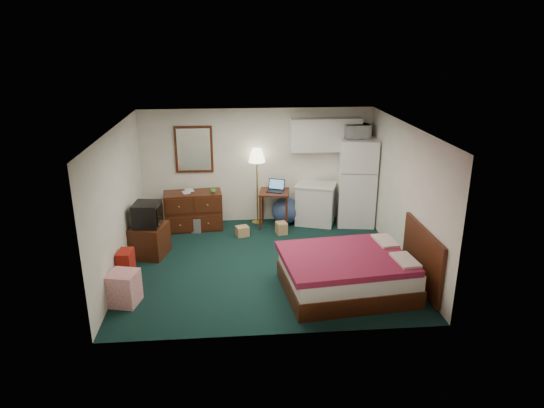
{
  "coord_description": "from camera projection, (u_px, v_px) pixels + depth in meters",
  "views": [
    {
      "loc": [
        -0.56,
        -8.0,
        3.93
      ],
      "look_at": [
        0.13,
        0.05,
        1.12
      ],
      "focal_mm": 32.0,
      "sensor_mm": 36.0,
      "label": 1
    }
  ],
  "objects": [
    {
      "name": "cardboard_box_b",
      "position": [
        281.0,
        228.0,
        10.16
      ],
      "size": [
        0.25,
        0.28,
        0.24
      ],
      "primitive_type": null,
      "rotation": [
        0.0,
        0.0,
        0.21
      ],
      "color": "#A67B5D",
      "rests_on": "floor"
    },
    {
      "name": "desk",
      "position": [
        274.0,
        208.0,
        10.5
      ],
      "size": [
        0.71,
        0.71,
        0.78
      ],
      "primitive_type": null,
      "rotation": [
        0.0,
        0.0,
        -0.16
      ],
      "color": "black",
      "rests_on": "floor"
    },
    {
      "name": "book_b",
      "position": [
        185.0,
        186.0,
        10.22
      ],
      "size": [
        0.17,
        0.07,
        0.24
      ],
      "primitive_type": "imported",
      "rotation": [
        0.0,
        0.0,
        0.27
      ],
      "color": "#A67B5D",
      "rests_on": "dresser"
    },
    {
      "name": "crt_tv",
      "position": [
        147.0,
        214.0,
        8.93
      ],
      "size": [
        0.53,
        0.56,
        0.44
      ],
      "primitive_type": null,
      "rotation": [
        0.0,
        0.0,
        -0.11
      ],
      "color": "black",
      "rests_on": "tv_stand"
    },
    {
      "name": "floor",
      "position": [
        265.0,
        263.0,
        8.86
      ],
      "size": [
        5.0,
        4.5,
        0.01
      ],
      "primitive_type": "cube",
      "color": "black",
      "rests_on": "ground"
    },
    {
      "name": "suitcase",
      "position": [
        126.0,
        267.0,
        8.06
      ],
      "size": [
        0.25,
        0.38,
        0.58
      ],
      "primitive_type": null,
      "rotation": [
        0.0,
        0.0,
        -0.08
      ],
      "color": "maroon",
      "rests_on": "floor"
    },
    {
      "name": "kitchen_counter",
      "position": [
        315.0,
        204.0,
        10.62
      ],
      "size": [
        0.95,
        0.83,
        0.87
      ],
      "primitive_type": null,
      "rotation": [
        0.0,
        0.0,
        -0.32
      ],
      "color": "silver",
      "rests_on": "floor"
    },
    {
      "name": "retail_box",
      "position": [
        124.0,
        288.0,
        7.44
      ],
      "size": [
        0.51,
        0.51,
        0.52
      ],
      "primitive_type": null,
      "rotation": [
        0.0,
        0.0,
        -0.24
      ],
      "color": "white",
      "rests_on": "floor"
    },
    {
      "name": "dresser",
      "position": [
        193.0,
        211.0,
        10.33
      ],
      "size": [
        1.25,
        0.66,
        0.82
      ],
      "primitive_type": null,
      "rotation": [
        0.0,
        0.0,
        0.1
      ],
      "color": "black",
      "rests_on": "floor"
    },
    {
      "name": "exercise_ball",
      "position": [
        285.0,
        211.0,
        10.65
      ],
      "size": [
        0.66,
        0.66,
        0.6
      ],
      "primitive_type": "sphere",
      "rotation": [
        0.0,
        0.0,
        0.1
      ],
      "color": "navy",
      "rests_on": "floor"
    },
    {
      "name": "cardboard_box_a",
      "position": [
        242.0,
        231.0,
        10.04
      ],
      "size": [
        0.3,
        0.27,
        0.21
      ],
      "primitive_type": null,
      "rotation": [
        0.0,
        0.0,
        0.3
      ],
      "color": "#A67B5D",
      "rests_on": "floor"
    },
    {
      "name": "microwave",
      "position": [
        356.0,
        130.0,
        10.14
      ],
      "size": [
        0.56,
        0.36,
        0.36
      ],
      "primitive_type": "imported",
      "rotation": [
        0.0,
        0.0,
        0.12
      ],
      "color": "white",
      "rests_on": "fridge"
    },
    {
      "name": "fridge",
      "position": [
        357.0,
        182.0,
        10.48
      ],
      "size": [
        0.89,
        0.89,
        1.9
      ],
      "primitive_type": null,
      "rotation": [
        0.0,
        0.0,
        -0.15
      ],
      "color": "white",
      "rests_on": "floor"
    },
    {
      "name": "mug",
      "position": [
        213.0,
        190.0,
        10.15
      ],
      "size": [
        0.13,
        0.11,
        0.12
      ],
      "primitive_type": "imported",
      "rotation": [
        0.0,
        0.0,
        -0.19
      ],
      "color": "#4A9638",
      "rests_on": "dresser"
    },
    {
      "name": "ceiling",
      "position": [
        264.0,
        127.0,
        8.04
      ],
      "size": [
        5.0,
        4.5,
        0.01
      ],
      "primitive_type": "cube",
      "color": "beige",
      "rests_on": "walls"
    },
    {
      "name": "bed",
      "position": [
        347.0,
        274.0,
        7.78
      ],
      "size": [
        2.14,
        1.75,
        0.63
      ],
      "primitive_type": null,
      "rotation": [
        0.0,
        0.0,
        0.11
      ],
      "color": "maroon",
      "rests_on": "floor"
    },
    {
      "name": "upper_cabinets",
      "position": [
        326.0,
        135.0,
        10.29
      ],
      "size": [
        1.5,
        0.35,
        0.7
      ],
      "primitive_type": null,
      "color": "silver",
      "rests_on": "walls"
    },
    {
      "name": "book_a",
      "position": [
        182.0,
        189.0,
        10.1
      ],
      "size": [
        0.15,
        0.06,
        0.21
      ],
      "primitive_type": "imported",
      "rotation": [
        0.0,
        0.0,
        0.3
      ],
      "color": "#A67B5D",
      "rests_on": "dresser"
    },
    {
      "name": "headboard",
      "position": [
        422.0,
        258.0,
        7.81
      ],
      "size": [
        0.06,
        1.56,
        1.0
      ],
      "primitive_type": null,
      "color": "black",
      "rests_on": "walls"
    },
    {
      "name": "file_bin",
      "position": [
        192.0,
        224.0,
        10.3
      ],
      "size": [
        0.48,
        0.39,
        0.31
      ],
      "primitive_type": null,
      "rotation": [
        0.0,
        0.0,
        -0.13
      ],
      "color": "slate",
      "rests_on": "floor"
    },
    {
      "name": "tv_stand",
      "position": [
        149.0,
        240.0,
        9.1
      ],
      "size": [
        0.74,
        0.78,
        0.6
      ],
      "primitive_type": null,
      "rotation": [
        0.0,
        0.0,
        -0.25
      ],
      "color": "black",
      "rests_on": "floor"
    },
    {
      "name": "mirror",
      "position": [
        194.0,
        149.0,
        10.3
      ],
      "size": [
        0.8,
        0.06,
        1.0
      ],
      "primitive_type": null,
      "color": "white",
      "rests_on": "walls"
    },
    {
      "name": "laptop",
      "position": [
        275.0,
        186.0,
        10.31
      ],
      "size": [
        0.43,
        0.39,
        0.24
      ],
      "primitive_type": null,
      "rotation": [
        0.0,
        0.0,
        -0.37
      ],
      "color": "black",
      "rests_on": "desk"
    },
    {
      "name": "floor_lamp",
      "position": [
        257.0,
        187.0,
        10.51
      ],
      "size": [
        0.45,
        0.45,
        1.67
      ],
      "primitive_type": null,
      "rotation": [
        0.0,
        0.0,
        0.29
      ],
      "color": "gold",
      "rests_on": "floor"
    },
    {
      "name": "walls",
      "position": [
        265.0,
        198.0,
        8.45
      ],
      "size": [
        5.01,
        4.51,
        2.5
      ],
      "color": "beige",
      "rests_on": "floor"
    }
  ]
}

